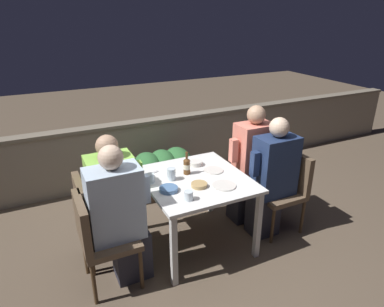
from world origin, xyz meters
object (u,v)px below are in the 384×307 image
object	(u,v)px
person_coral_top	(250,164)
beer_bottle	(187,166)
person_blue_shirt	(120,216)
chair_left_far	(95,213)
person_green_blouse	(116,198)
person_navy_jumper	(272,178)
chair_right_near	(286,184)
chair_left_near	(97,234)
chair_right_far	(264,173)

from	to	relation	value
person_coral_top	beer_bottle	xyz separation A→B (m)	(-0.76, -0.04, 0.15)
person_blue_shirt	chair_left_far	size ratio (longest dim) A/B	1.48
person_blue_shirt	person_green_blouse	xyz separation A→B (m)	(0.05, 0.33, -0.01)
person_navy_jumper	chair_left_far	bearing A→B (deg)	169.60
person_blue_shirt	person_green_blouse	distance (m)	0.33
chair_right_near	chair_left_near	bearing A→B (deg)	-179.37
chair_right_near	chair_left_far	bearing A→B (deg)	170.66
chair_right_far	person_green_blouse	bearing A→B (deg)	-179.75
beer_bottle	chair_left_far	bearing A→B (deg)	177.98
chair_right_near	person_coral_top	xyz separation A→B (m)	(-0.23, 0.32, 0.14)
person_green_blouse	chair_right_far	world-z (taller)	person_green_blouse
chair_right_near	beer_bottle	size ratio (longest dim) A/B	3.74
person_blue_shirt	chair_right_near	xyz separation A→B (m)	(1.72, 0.02, -0.11)
chair_right_far	person_navy_jumper	bearing A→B (deg)	-116.61
chair_left_near	chair_right_near	bearing A→B (deg)	0.63
chair_left_near	chair_right_far	size ratio (longest dim) A/B	1.00
chair_right_far	beer_bottle	distance (m)	1.00
beer_bottle	person_coral_top	bearing A→B (deg)	2.88
chair_right_near	beer_bottle	distance (m)	1.07
person_navy_jumper	beer_bottle	world-z (taller)	person_navy_jumper
person_green_blouse	chair_left_near	bearing A→B (deg)	-126.29
chair_left_near	beer_bottle	distance (m)	1.02
chair_left_near	person_navy_jumper	size ratio (longest dim) A/B	0.68
person_navy_jumper	person_green_blouse	bearing A→B (deg)	168.26
person_green_blouse	person_navy_jumper	bearing A→B (deg)	-11.74
chair_right_far	beer_bottle	xyz separation A→B (m)	(-0.95, -0.04, 0.29)
chair_left_near	person_green_blouse	size ratio (longest dim) A/B	0.69
person_blue_shirt	chair_right_near	distance (m)	1.73
person_green_blouse	person_navy_jumper	size ratio (longest dim) A/B	0.97
person_navy_jumper	person_coral_top	xyz separation A→B (m)	(-0.04, 0.32, 0.03)
chair_right_near	person_coral_top	world-z (taller)	person_coral_top
chair_right_far	beer_bottle	world-z (taller)	beer_bottle
chair_left_far	chair_right_far	size ratio (longest dim) A/B	1.00
chair_left_far	person_green_blouse	size ratio (longest dim) A/B	0.69
chair_left_near	chair_right_far	bearing A→B (deg)	10.13
chair_left_far	beer_bottle	world-z (taller)	beer_bottle
person_navy_jumper	chair_right_far	world-z (taller)	person_navy_jumper
chair_left_near	chair_right_near	distance (m)	1.92
chair_right_near	chair_right_far	xyz separation A→B (m)	(-0.04, 0.32, 0.00)
person_green_blouse	person_coral_top	bearing A→B (deg)	0.28
person_blue_shirt	chair_left_far	distance (m)	0.38
person_green_blouse	beer_bottle	distance (m)	0.71
chair_left_far	chair_right_far	bearing A→B (deg)	0.22
chair_left_near	chair_left_far	bearing A→B (deg)	82.22
person_blue_shirt	chair_left_far	world-z (taller)	person_blue_shirt
person_green_blouse	person_coral_top	distance (m)	1.45
person_coral_top	chair_left_far	bearing A→B (deg)	-179.75
chair_left_near	person_green_blouse	xyz separation A→B (m)	(0.24, 0.33, 0.10)
person_blue_shirt	person_coral_top	distance (m)	1.53
person_navy_jumper	beer_bottle	xyz separation A→B (m)	(-0.80, 0.28, 0.18)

